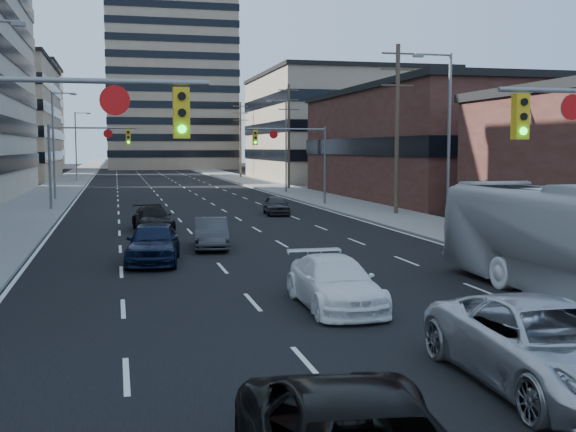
# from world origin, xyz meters

# --- Properties ---
(road_surface) EXTENTS (18.00, 300.00, 0.02)m
(road_surface) POSITION_xyz_m (0.00, 130.00, 0.01)
(road_surface) COLOR black
(road_surface) RESTS_ON ground
(sidewalk_left) EXTENTS (5.00, 300.00, 0.15)m
(sidewalk_left) POSITION_xyz_m (-11.50, 130.00, 0.07)
(sidewalk_left) COLOR slate
(sidewalk_left) RESTS_ON ground
(sidewalk_right) EXTENTS (5.00, 300.00, 0.15)m
(sidewalk_right) POSITION_xyz_m (11.50, 130.00, 0.07)
(sidewalk_right) COLOR slate
(sidewalk_right) RESTS_ON ground
(storefront_right_mid) EXTENTS (20.00, 30.00, 9.00)m
(storefront_right_mid) POSITION_xyz_m (24.00, 50.00, 4.50)
(storefront_right_mid) COLOR #472119
(storefront_right_mid) RESTS_ON ground
(office_right_far) EXTENTS (22.00, 28.00, 14.00)m
(office_right_far) POSITION_xyz_m (25.00, 88.00, 7.00)
(office_right_far) COLOR gray
(office_right_far) RESTS_ON ground
(apartment_tower) EXTENTS (26.00, 26.00, 58.00)m
(apartment_tower) POSITION_xyz_m (6.00, 150.00, 29.00)
(apartment_tower) COLOR gray
(apartment_tower) RESTS_ON ground
(bg_block_right) EXTENTS (22.00, 22.00, 12.00)m
(bg_block_right) POSITION_xyz_m (32.00, 130.00, 6.00)
(bg_block_right) COLOR gray
(bg_block_right) RESTS_ON ground
(signal_near_left) EXTENTS (6.59, 0.33, 6.00)m
(signal_near_left) POSITION_xyz_m (-7.45, 8.00, 4.33)
(signal_near_left) COLOR slate
(signal_near_left) RESTS_ON ground
(signal_far_left) EXTENTS (6.09, 0.33, 6.00)m
(signal_far_left) POSITION_xyz_m (-7.68, 45.00, 4.30)
(signal_far_left) COLOR slate
(signal_far_left) RESTS_ON ground
(signal_far_right) EXTENTS (6.09, 0.33, 6.00)m
(signal_far_right) POSITION_xyz_m (7.68, 45.00, 4.30)
(signal_far_right) COLOR slate
(signal_far_right) RESTS_ON ground
(utility_pole_block) EXTENTS (2.20, 0.28, 11.00)m
(utility_pole_block) POSITION_xyz_m (12.20, 36.00, 5.78)
(utility_pole_block) COLOR #4C3D2D
(utility_pole_block) RESTS_ON ground
(utility_pole_midblock) EXTENTS (2.20, 0.28, 11.00)m
(utility_pole_midblock) POSITION_xyz_m (12.20, 66.00, 5.78)
(utility_pole_midblock) COLOR #4C3D2D
(utility_pole_midblock) RESTS_ON ground
(utility_pole_distant) EXTENTS (2.20, 0.28, 11.00)m
(utility_pole_distant) POSITION_xyz_m (12.20, 96.00, 5.78)
(utility_pole_distant) COLOR #4C3D2D
(utility_pole_distant) RESTS_ON ground
(streetlight_left_mid) EXTENTS (2.03, 0.22, 9.00)m
(streetlight_left_mid) POSITION_xyz_m (-10.34, 55.00, 5.05)
(streetlight_left_mid) COLOR slate
(streetlight_left_mid) RESTS_ON ground
(streetlight_left_far) EXTENTS (2.03, 0.22, 9.00)m
(streetlight_left_far) POSITION_xyz_m (-10.34, 90.00, 5.05)
(streetlight_left_far) COLOR slate
(streetlight_left_far) RESTS_ON ground
(streetlight_right_near) EXTENTS (2.03, 0.22, 9.00)m
(streetlight_right_near) POSITION_xyz_m (10.34, 25.00, 5.05)
(streetlight_right_near) COLOR slate
(streetlight_right_near) RESTS_ON ground
(streetlight_right_far) EXTENTS (2.03, 0.22, 9.00)m
(streetlight_right_far) POSITION_xyz_m (10.34, 60.00, 5.05)
(streetlight_right_far) COLOR slate
(streetlight_right_far) RESTS_ON ground
(white_van) EXTENTS (1.99, 4.81, 1.39)m
(white_van) POSITION_xyz_m (0.29, 10.84, 0.69)
(white_van) COLOR white
(white_van) RESTS_ON ground
(silver_suv) EXTENTS (2.82, 5.88, 1.61)m
(silver_suv) POSITION_xyz_m (2.06, 3.51, 0.81)
(silver_suv) COLOR silver
(silver_suv) RESTS_ON ground
(sedan_blue) EXTENTS (2.45, 4.91, 1.61)m
(sedan_blue) POSITION_xyz_m (-4.18, 19.79, 0.80)
(sedan_blue) COLOR black
(sedan_blue) RESTS_ON ground
(sedan_grey_center) EXTENTS (1.81, 4.20, 1.34)m
(sedan_grey_center) POSITION_xyz_m (-1.52, 23.33, 0.67)
(sedan_grey_center) COLOR #363639
(sedan_grey_center) RESTS_ON ground
(sedan_black_far) EXTENTS (2.27, 4.66, 1.30)m
(sedan_black_far) POSITION_xyz_m (-3.66, 30.73, 0.65)
(sedan_black_far) COLOR black
(sedan_black_far) RESTS_ON ground
(sedan_grey_right) EXTENTS (1.82, 3.84, 1.27)m
(sedan_grey_right) POSITION_xyz_m (4.71, 38.24, 0.63)
(sedan_grey_right) COLOR #2C2C2E
(sedan_grey_right) RESTS_ON ground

